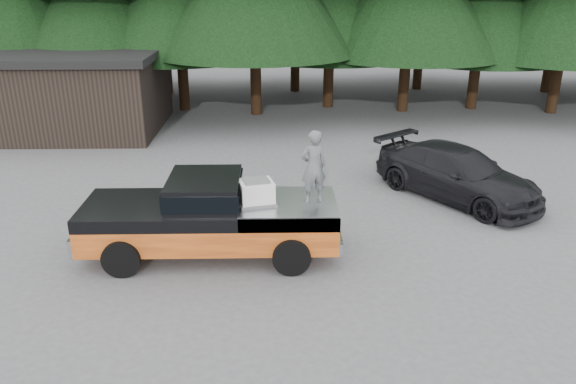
{
  "coord_description": "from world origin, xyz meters",
  "views": [
    {
      "loc": [
        -0.08,
        -11.49,
        6.21
      ],
      "look_at": [
        0.17,
        0.0,
        1.71
      ],
      "focal_mm": 35.0,
      "sensor_mm": 36.0,
      "label": 1
    }
  ],
  "objects_px": {
    "pickup_truck": "(211,228)",
    "parked_car": "(457,173)",
    "utility_building": "(62,90)",
    "man_on_bed": "(313,167)",
    "air_compressor": "(256,193)"
  },
  "relations": [
    {
      "from": "pickup_truck",
      "to": "parked_car",
      "type": "distance_m",
      "value": 7.63
    },
    {
      "from": "parked_car",
      "to": "utility_building",
      "type": "relative_size",
      "value": 0.61
    },
    {
      "from": "man_on_bed",
      "to": "air_compressor",
      "type": "bearing_deg",
      "value": -16.4
    },
    {
      "from": "air_compressor",
      "to": "utility_building",
      "type": "distance_m",
      "value": 14.46
    },
    {
      "from": "pickup_truck",
      "to": "parked_car",
      "type": "height_order",
      "value": "parked_car"
    },
    {
      "from": "pickup_truck",
      "to": "utility_building",
      "type": "xyz_separation_m",
      "value": [
        -7.38,
        11.6,
        1.0
      ]
    },
    {
      "from": "pickup_truck",
      "to": "air_compressor",
      "type": "height_order",
      "value": "air_compressor"
    },
    {
      "from": "man_on_bed",
      "to": "parked_car",
      "type": "bearing_deg",
      "value": -161.23
    },
    {
      "from": "pickup_truck",
      "to": "man_on_bed",
      "type": "xyz_separation_m",
      "value": [
        2.36,
        -0.05,
        1.51
      ]
    },
    {
      "from": "air_compressor",
      "to": "man_on_bed",
      "type": "bearing_deg",
      "value": -11.51
    },
    {
      "from": "man_on_bed",
      "to": "utility_building",
      "type": "bearing_deg",
      "value": -69.41
    },
    {
      "from": "pickup_truck",
      "to": "man_on_bed",
      "type": "bearing_deg",
      "value": -1.3
    },
    {
      "from": "parked_car",
      "to": "air_compressor",
      "type": "bearing_deg",
      "value": 174.87
    },
    {
      "from": "utility_building",
      "to": "man_on_bed",
      "type": "bearing_deg",
      "value": -50.1
    },
    {
      "from": "man_on_bed",
      "to": "parked_car",
      "type": "distance_m",
      "value": 5.83
    }
  ]
}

